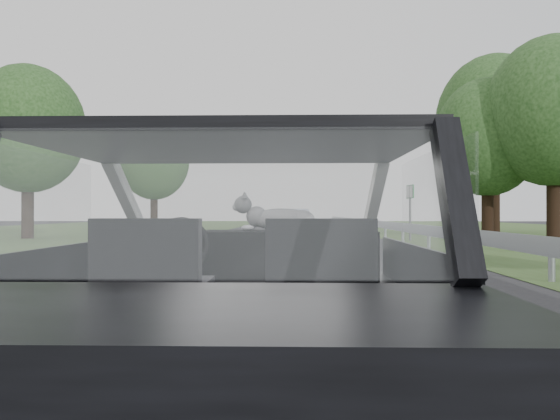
# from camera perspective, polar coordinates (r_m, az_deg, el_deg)

# --- Properties ---
(subject_car) EXTENTS (1.80, 4.00, 1.45)m
(subject_car) POSITION_cam_1_polar(r_m,az_deg,el_deg) (2.92, -4.04, -7.99)
(subject_car) COLOR black
(subject_car) RESTS_ON ground
(dashboard) EXTENTS (1.58, 0.45, 0.30)m
(dashboard) POSITION_cam_1_polar(r_m,az_deg,el_deg) (3.52, -3.06, -4.61)
(dashboard) COLOR black
(dashboard) RESTS_ON subject_car
(driver_seat) EXTENTS (0.50, 0.72, 0.42)m
(driver_seat) POSITION_cam_1_polar(r_m,az_deg,el_deg) (2.69, -13.21, -5.32)
(driver_seat) COLOR black
(driver_seat) RESTS_ON subject_car
(passenger_seat) EXTENTS (0.50, 0.72, 0.42)m
(passenger_seat) POSITION_cam_1_polar(r_m,az_deg,el_deg) (2.60, 4.18, -5.49)
(passenger_seat) COLOR black
(passenger_seat) RESTS_ON subject_car
(steering_wheel) EXTENTS (0.36, 0.36, 0.04)m
(steering_wheel) POSITION_cam_1_polar(r_m,az_deg,el_deg) (3.28, -10.46, -3.70)
(steering_wheel) COLOR black
(steering_wheel) RESTS_ON dashboard
(cat) EXTENTS (0.56, 0.18, 0.25)m
(cat) POSITION_cam_1_polar(r_m,az_deg,el_deg) (3.55, 0.17, -0.84)
(cat) COLOR gray
(cat) RESTS_ON dashboard
(guardrail) EXTENTS (0.05, 90.00, 0.32)m
(guardrail) POSITION_cam_1_polar(r_m,az_deg,el_deg) (13.50, 18.85, -2.55)
(guardrail) COLOR #A2A6AD
(guardrail) RESTS_ON ground
(other_car) EXTENTS (2.06, 4.15, 1.31)m
(other_car) POSITION_cam_1_polar(r_m,az_deg,el_deg) (26.72, 1.53, -1.28)
(other_car) COLOR silver
(other_car) RESTS_ON ground
(highway_sign) EXTENTS (0.17, 0.89, 2.22)m
(highway_sign) POSITION_cam_1_polar(r_m,az_deg,el_deg) (22.23, 13.44, -0.30)
(highway_sign) COLOR #186C30
(highway_sign) RESTS_ON ground
(tree_1) EXTENTS (6.30, 6.30, 8.07)m
(tree_1) POSITION_cam_1_polar(r_m,az_deg,el_deg) (24.84, 26.65, 6.49)
(tree_1) COLOR #163512
(tree_1) RESTS_ON ground
(tree_2) EXTENTS (4.78, 4.78, 6.80)m
(tree_2) POSITION_cam_1_polar(r_m,az_deg,el_deg) (25.52, 20.85, 4.86)
(tree_2) COLOR #163512
(tree_2) RESTS_ON ground
(tree_3) EXTENTS (8.36, 8.36, 9.82)m
(tree_3) POSITION_cam_1_polar(r_m,az_deg,el_deg) (33.41, 21.51, 6.25)
(tree_3) COLOR #163512
(tree_3) RESTS_ON ground
(tree_5) EXTENTS (5.47, 5.47, 7.29)m
(tree_5) POSITION_cam_1_polar(r_m,az_deg,el_deg) (25.98, -24.85, 5.33)
(tree_5) COLOR #163512
(tree_5) RESTS_ON ground
(tree_6) EXTENTS (6.29, 6.29, 7.49)m
(tree_6) POSITION_cam_1_polar(r_m,az_deg,el_deg) (39.38, -13.02, 3.54)
(tree_6) COLOR #163512
(tree_6) RESTS_ON ground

